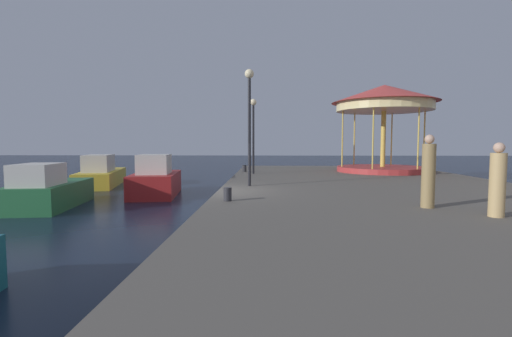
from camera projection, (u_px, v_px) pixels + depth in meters
ground_plane at (218, 212)px, 12.92m from camera, size 120.00×120.00×0.00m
quay_dock at (389, 202)px, 12.69m from camera, size 12.23×28.51×0.80m
motorboat_yellow at (101, 174)px, 21.05m from camera, size 3.19×5.97×1.84m
motorboat_green at (48, 191)px, 13.78m from camera, size 2.40×4.33×1.75m
motorboat_red at (156, 180)px, 17.05m from camera, size 2.49×4.25×1.97m
carousel at (384, 107)px, 21.07m from camera, size 6.10×6.10×5.12m
lamp_post_near_edge at (249, 107)px, 14.03m from camera, size 0.36×0.36×4.58m
lamp_post_mid_promenade at (253, 122)px, 19.73m from camera, size 0.36×0.36×4.13m
bollard_north at (228, 194)px, 10.52m from camera, size 0.24×0.24×0.40m
bollard_south at (244, 168)px, 21.22m from camera, size 0.24×0.24×0.40m
bollard_center at (244, 168)px, 21.21m from camera, size 0.24×0.24×0.40m
person_near_carousel at (428, 173)px, 9.39m from camera, size 0.34×0.34×1.92m
person_by_the_water at (497, 182)px, 8.22m from camera, size 0.34×0.34×1.72m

